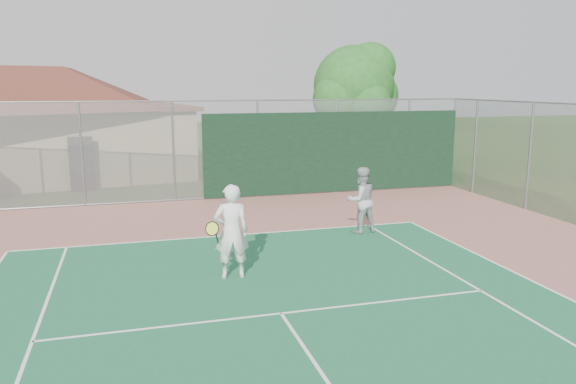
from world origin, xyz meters
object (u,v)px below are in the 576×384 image
object	(u,v)px
clubhouse	(37,111)
tree	(356,89)
player_white_front	(231,232)
player_grey_back	(361,201)

from	to	relation	value
clubhouse	tree	size ratio (longest dim) A/B	2.46
player_white_front	player_grey_back	xyz separation A→B (m)	(4.08, 2.68, -0.10)
player_white_front	player_grey_back	distance (m)	4.88
clubhouse	tree	distance (m)	13.98
clubhouse	player_white_front	bearing A→B (deg)	-78.76
clubhouse	player_grey_back	size ratio (longest dim) A/B	7.93
clubhouse	player_grey_back	xyz separation A→B (m)	(9.85, -12.74, -1.98)
player_white_front	player_grey_back	size ratio (longest dim) A/B	1.10
player_white_front	tree	bearing A→B (deg)	-119.15
player_grey_back	tree	bearing A→B (deg)	-119.02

